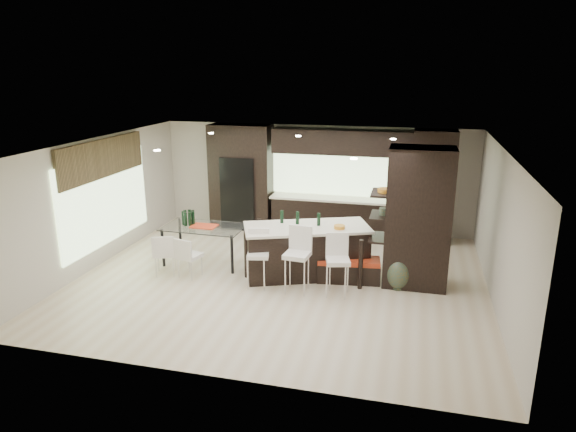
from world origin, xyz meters
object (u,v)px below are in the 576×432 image
(stool_left, at_px, (258,265))
(stool_mid, at_px, (297,266))
(kitchen_island, at_px, (307,250))
(chair_end, at_px, (256,250))
(floor_vase, at_px, (399,259))
(stool_right, at_px, (338,272))
(chair_far, at_px, (165,256))
(dining_table, at_px, (205,245))
(bench, at_px, (349,270))
(chair_near, at_px, (190,258))

(stool_left, height_order, stool_mid, stool_mid)
(kitchen_island, xyz_separation_m, chair_end, (-1.11, 0.09, -0.12))
(floor_vase, distance_m, chair_end, 2.99)
(stool_right, distance_m, chair_far, 3.57)
(stool_left, xyz_separation_m, stool_right, (1.53, -0.01, 0.02))
(dining_table, xyz_separation_m, chair_far, (-0.54, -0.78, -0.01))
(bench, height_order, chair_near, chair_near)
(kitchen_island, distance_m, dining_table, 2.27)
(chair_far, bearing_deg, bench, -11.47)
(kitchen_island, height_order, chair_far, kitchen_island)
(kitchen_island, bearing_deg, floor_vase, -29.78)
(stool_mid, relative_size, dining_table, 0.59)
(chair_near, bearing_deg, kitchen_island, 31.69)
(bench, relative_size, floor_vase, 1.01)
(stool_right, relative_size, chair_near, 1.22)
(kitchen_island, distance_m, stool_mid, 0.86)
(stool_left, height_order, chair_near, stool_left)
(dining_table, distance_m, chair_end, 1.16)
(floor_vase, xyz_separation_m, chair_end, (-2.96, 0.35, -0.22))
(stool_mid, bearing_deg, kitchen_island, 95.54)
(chair_near, bearing_deg, stool_right, 11.82)
(dining_table, bearing_deg, chair_near, -88.95)
(kitchen_island, xyz_separation_m, chair_far, (-2.80, -0.69, -0.12))
(stool_mid, relative_size, bench, 0.82)
(stool_mid, bearing_deg, chair_end, 144.85)
(kitchen_island, bearing_deg, stool_left, -154.11)
(chair_near, xyz_separation_m, chair_end, (1.16, 0.78, 0.01))
(stool_mid, xyz_separation_m, chair_end, (-1.11, 0.95, -0.11))
(floor_vase, bearing_deg, stool_right, -151.66)
(chair_end, bearing_deg, dining_table, 81.17)
(bench, height_order, dining_table, dining_table)
(stool_left, relative_size, dining_table, 0.53)
(bench, xyz_separation_m, chair_end, (-1.99, 0.21, 0.16))
(kitchen_island, bearing_deg, chair_end, 153.56)
(stool_mid, bearing_deg, stool_right, 6.64)
(kitchen_island, height_order, chair_near, kitchen_island)
(stool_left, bearing_deg, chair_end, 98.42)
(chair_end, bearing_deg, chair_far, 105.99)
(stool_mid, xyz_separation_m, bench, (0.88, 0.74, -0.27))
(bench, height_order, floor_vase, floor_vase)
(chair_near, distance_m, chair_end, 1.39)
(bench, height_order, chair_far, chair_far)
(kitchen_island, xyz_separation_m, stool_right, (0.77, -0.85, -0.05))
(stool_mid, bearing_deg, chair_near, -178.91)
(stool_mid, height_order, chair_far, stool_mid)
(bench, bearing_deg, chair_near, -177.05)
(stool_mid, height_order, bench, stool_mid)
(kitchen_island, distance_m, bench, 0.94)
(bench, bearing_deg, stool_mid, -147.28)
(bench, bearing_deg, floor_vase, -15.32)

